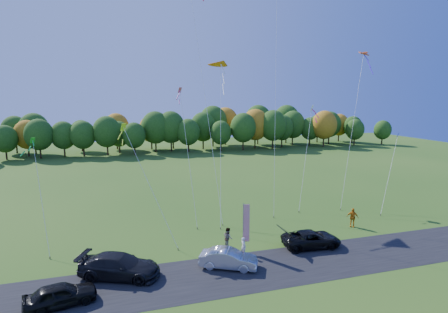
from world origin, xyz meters
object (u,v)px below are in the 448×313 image
object	(u,v)px
feather_flag	(246,223)
black_suv	(311,239)
silver_sedan	(228,259)
person_east	(352,217)

from	to	relation	value
feather_flag	black_suv	bearing A→B (deg)	-5.01
black_suv	silver_sedan	distance (m)	8.16
black_suv	feather_flag	distance (m)	6.21
silver_sedan	person_east	distance (m)	15.13
black_suv	person_east	world-z (taller)	person_east
black_suv	silver_sedan	xyz separation A→B (m)	(-8.01, -1.60, 0.01)
person_east	black_suv	bearing A→B (deg)	-118.13
silver_sedan	feather_flag	distance (m)	3.55
black_suv	feather_flag	xyz separation A→B (m)	(-5.88, 0.52, 1.92)
person_east	silver_sedan	bearing A→B (deg)	-125.86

